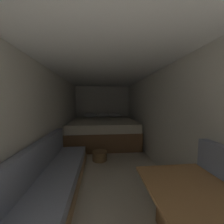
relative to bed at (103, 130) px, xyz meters
name	(u,v)px	position (x,y,z in m)	size (l,w,h in m)	color
ground_plane	(105,167)	(0.00, -1.74, -0.39)	(7.59, 7.59, 0.00)	beige
wall_back	(103,110)	(0.00, 1.08, 0.63)	(2.36, 0.05, 2.05)	silver
wall_left	(47,120)	(-1.15, -1.74, 0.63)	(0.05, 5.59, 2.05)	silver
wall_right	(158,119)	(1.15, -1.74, 0.63)	(0.05, 5.59, 2.05)	silver
ceiling_slab	(105,68)	(0.00, -1.74, 1.68)	(2.36, 5.59, 0.05)	white
bed	(103,130)	(0.00, 0.00, 0.00)	(2.14, 2.06, 0.95)	brown
sofa_left	(46,189)	(-0.83, -2.68, -0.16)	(0.66, 2.73, 0.77)	tan
dinette_table	(190,200)	(0.58, -3.48, 0.24)	(0.65, 0.70, 0.73)	olive
wicker_basket	(100,156)	(-0.12, -1.41, -0.29)	(0.35, 0.35, 0.21)	olive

